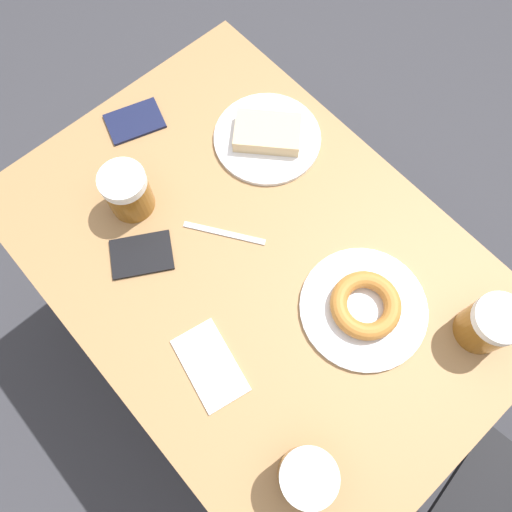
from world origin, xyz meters
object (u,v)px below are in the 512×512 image
plate_with_cake (267,136)px  passport_near_edge (135,121)px  fork (224,233)px  beer_mug_center (127,191)px  napkin_folded (210,365)px  plate_with_donut (364,307)px  passport_far_edge (142,255)px  beer_mug_right (489,324)px  beer_mug_left (306,476)px

plate_with_cake → passport_near_edge: plate_with_cake is taller
fork → beer_mug_center: bearing=-61.4°
beer_mug_center → napkin_folded: beer_mug_center is taller
plate_with_cake → plate_with_donut: 0.44m
plate_with_donut → passport_far_edge: (0.26, -0.39, -0.01)m
plate_with_donut → passport_far_edge: plate_with_donut is taller
plate_with_cake → passport_far_edge: (0.38, 0.04, -0.01)m
plate_with_donut → passport_far_edge: size_ratio=1.65×
beer_mug_center → beer_mug_right: 0.75m
plate_with_donut → beer_mug_left: beer_mug_left is taller
napkin_folded → fork: 0.28m
beer_mug_center → passport_near_edge: beer_mug_center is taller
beer_mug_left → beer_mug_right: (-0.43, 0.04, 0.00)m
plate_with_donut → fork: 0.32m
plate_with_donut → beer_mug_right: size_ratio=2.29×
plate_with_donut → passport_near_edge: (0.07, -0.66, -0.01)m
beer_mug_right → passport_far_edge: (0.39, -0.57, -0.05)m
beer_mug_left → napkin_folded: size_ratio=0.64×
beer_mug_center → fork: size_ratio=0.72×
passport_near_edge → passport_far_edge: bearing=55.6°
beer_mug_left → beer_mug_right: bearing=174.7°
beer_mug_right → passport_far_edge: size_ratio=0.72×
beer_mug_center → fork: bearing=118.6°
beer_mug_center → fork: (-0.10, 0.18, -0.05)m
beer_mug_left → napkin_folded: beer_mug_left is taller
passport_near_edge → passport_far_edge: (0.19, 0.27, 0.00)m
passport_near_edge → passport_far_edge: same height
napkin_folded → passport_far_edge: size_ratio=1.13×
passport_far_edge → beer_mug_right: bearing=124.8°
napkin_folded → passport_near_edge: (-0.23, -0.54, 0.00)m
plate_with_donut → passport_near_edge: bearing=-83.9°
plate_with_donut → beer_mug_left: bearing=25.1°
plate_with_cake → fork: (0.22, 0.11, -0.01)m
beer_mug_center → beer_mug_right: size_ratio=1.00×
beer_mug_right → fork: size_ratio=0.72×
napkin_folded → passport_near_edge: size_ratio=1.18×
beer_mug_right → passport_near_edge: bearing=-76.3°
fork → passport_far_edge: passport_far_edge is taller
beer_mug_left → passport_far_edge: (-0.04, -0.53, -0.05)m
plate_with_cake → passport_near_edge: (0.20, -0.24, -0.01)m
fork → passport_near_edge: passport_near_edge is taller
beer_mug_right → napkin_folded: 0.53m
plate_with_donut → beer_mug_right: bearing=126.8°
beer_mug_center → plate_with_cake: bearing=167.6°
fork → passport_near_edge: bearing=-94.7°
beer_mug_right → napkin_folded: beer_mug_right is taller
plate_with_donut → fork: plate_with_donut is taller
beer_mug_left → napkin_folded: bearing=-89.9°
napkin_folded → plate_with_donut: bearing=158.5°
plate_with_donut → plate_with_cake: bearing=-106.6°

